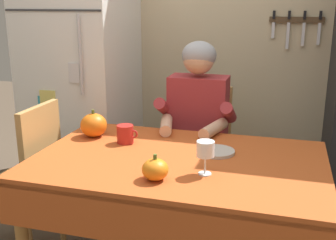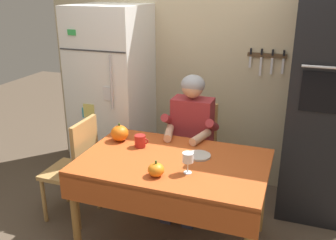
{
  "view_description": "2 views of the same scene",
  "coord_description": "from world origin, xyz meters",
  "px_view_note": "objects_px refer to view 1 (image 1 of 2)",
  "views": [
    {
      "loc": [
        0.47,
        -1.73,
        1.47
      ],
      "look_at": [
        -0.07,
        0.15,
        0.91
      ],
      "focal_mm": 44.49,
      "sensor_mm": 36.0,
      "label": 1
    },
    {
      "loc": [
        0.82,
        -2.31,
        1.99
      ],
      "look_at": [
        -0.07,
        0.17,
        1.02
      ],
      "focal_mm": 40.2,
      "sensor_mm": 36.0,
      "label": 2
    }
  ],
  "objects_px": {
    "pumpkin_medium": "(155,169)",
    "serving_tray": "(216,152)",
    "coffee_mug": "(125,134)",
    "refrigerator": "(82,83)",
    "chair_behind_person": "(201,149)",
    "seated_person": "(196,125)",
    "wine_glass": "(205,150)",
    "chair_left_side": "(28,176)",
    "pumpkin_large": "(94,125)",
    "dining_table": "(177,176)"
  },
  "relations": [
    {
      "from": "chair_behind_person",
      "to": "coffee_mug",
      "type": "relative_size",
      "value": 7.96
    },
    {
      "from": "pumpkin_large",
      "to": "dining_table",
      "type": "bearing_deg",
      "value": -21.8
    },
    {
      "from": "coffee_mug",
      "to": "pumpkin_large",
      "type": "distance_m",
      "value": 0.22
    },
    {
      "from": "chair_left_side",
      "to": "coffee_mug",
      "type": "height_order",
      "value": "chair_left_side"
    },
    {
      "from": "coffee_mug",
      "to": "pumpkin_medium",
      "type": "relative_size",
      "value": 1.01
    },
    {
      "from": "pumpkin_medium",
      "to": "wine_glass",
      "type": "bearing_deg",
      "value": 30.74
    },
    {
      "from": "chair_behind_person",
      "to": "serving_tray",
      "type": "distance_m",
      "value": 0.72
    },
    {
      "from": "refrigerator",
      "to": "pumpkin_large",
      "type": "height_order",
      "value": "refrigerator"
    },
    {
      "from": "pumpkin_medium",
      "to": "refrigerator",
      "type": "bearing_deg",
      "value": 129.0
    },
    {
      "from": "chair_left_side",
      "to": "wine_glass",
      "type": "xyz_separation_m",
      "value": [
        1.06,
        -0.22,
        0.34
      ]
    },
    {
      "from": "chair_behind_person",
      "to": "dining_table",
      "type": "bearing_deg",
      "value": -86.98
    },
    {
      "from": "coffee_mug",
      "to": "pumpkin_large",
      "type": "bearing_deg",
      "value": 165.34
    },
    {
      "from": "coffee_mug",
      "to": "chair_left_side",
      "type": "bearing_deg",
      "value": -172.1
    },
    {
      "from": "coffee_mug",
      "to": "pumpkin_large",
      "type": "xyz_separation_m",
      "value": [
        -0.21,
        0.06,
        0.02
      ]
    },
    {
      "from": "refrigerator",
      "to": "coffee_mug",
      "type": "xyz_separation_m",
      "value": [
        0.62,
        -0.72,
        -0.11
      ]
    },
    {
      "from": "dining_table",
      "to": "coffee_mug",
      "type": "relative_size",
      "value": 11.98
    },
    {
      "from": "wine_glass",
      "to": "serving_tray",
      "type": "xyz_separation_m",
      "value": [
        0.0,
        0.28,
        -0.11
      ]
    },
    {
      "from": "pumpkin_medium",
      "to": "serving_tray",
      "type": "relative_size",
      "value": 0.63
    },
    {
      "from": "seated_person",
      "to": "wine_glass",
      "type": "height_order",
      "value": "seated_person"
    },
    {
      "from": "chair_left_side",
      "to": "chair_behind_person",
      "type": "bearing_deg",
      "value": 39.61
    },
    {
      "from": "refrigerator",
      "to": "chair_behind_person",
      "type": "xyz_separation_m",
      "value": [
        0.91,
        -0.09,
        -0.39
      ]
    },
    {
      "from": "serving_tray",
      "to": "coffee_mug",
      "type": "bearing_deg",
      "value": 177.65
    },
    {
      "from": "dining_table",
      "to": "serving_tray",
      "type": "height_order",
      "value": "serving_tray"
    },
    {
      "from": "pumpkin_medium",
      "to": "pumpkin_large",
      "type": "bearing_deg",
      "value": 137.43
    },
    {
      "from": "chair_behind_person",
      "to": "pumpkin_large",
      "type": "relative_size",
      "value": 6.02
    },
    {
      "from": "seated_person",
      "to": "refrigerator",
      "type": "bearing_deg",
      "value": 162.9
    },
    {
      "from": "refrigerator",
      "to": "chair_behind_person",
      "type": "height_order",
      "value": "refrigerator"
    },
    {
      "from": "pumpkin_large",
      "to": "serving_tray",
      "type": "distance_m",
      "value": 0.71
    },
    {
      "from": "refrigerator",
      "to": "dining_table",
      "type": "relative_size",
      "value": 1.29
    },
    {
      "from": "refrigerator",
      "to": "chair_behind_person",
      "type": "distance_m",
      "value": 0.99
    },
    {
      "from": "seated_person",
      "to": "pumpkin_medium",
      "type": "xyz_separation_m",
      "value": [
        0.01,
        -0.86,
        0.05
      ]
    },
    {
      "from": "dining_table",
      "to": "serving_tray",
      "type": "bearing_deg",
      "value": 40.38
    },
    {
      "from": "pumpkin_medium",
      "to": "serving_tray",
      "type": "height_order",
      "value": "pumpkin_medium"
    },
    {
      "from": "chair_behind_person",
      "to": "serving_tray",
      "type": "relative_size",
      "value": 5.08
    },
    {
      "from": "pumpkin_medium",
      "to": "serving_tray",
      "type": "bearing_deg",
      "value": 63.65
    },
    {
      "from": "seated_person",
      "to": "coffee_mug",
      "type": "xyz_separation_m",
      "value": [
        -0.29,
        -0.44,
        0.05
      ]
    },
    {
      "from": "chair_left_side",
      "to": "pumpkin_large",
      "type": "height_order",
      "value": "chair_left_side"
    },
    {
      "from": "dining_table",
      "to": "chair_left_side",
      "type": "relative_size",
      "value": 1.51
    },
    {
      "from": "chair_behind_person",
      "to": "seated_person",
      "type": "distance_m",
      "value": 0.29
    },
    {
      "from": "seated_person",
      "to": "serving_tray",
      "type": "distance_m",
      "value": 0.51
    },
    {
      "from": "coffee_mug",
      "to": "serving_tray",
      "type": "height_order",
      "value": "coffee_mug"
    },
    {
      "from": "refrigerator",
      "to": "serving_tray",
      "type": "xyz_separation_m",
      "value": [
        1.12,
        -0.74,
        -0.15
      ]
    },
    {
      "from": "pumpkin_large",
      "to": "refrigerator",
      "type": "bearing_deg",
      "value": 121.51
    },
    {
      "from": "pumpkin_large",
      "to": "coffee_mug",
      "type": "bearing_deg",
      "value": -14.66
    },
    {
      "from": "coffee_mug",
      "to": "refrigerator",
      "type": "bearing_deg",
      "value": 130.68
    },
    {
      "from": "refrigerator",
      "to": "seated_person",
      "type": "height_order",
      "value": "refrigerator"
    },
    {
      "from": "coffee_mug",
      "to": "serving_tray",
      "type": "distance_m",
      "value": 0.5
    },
    {
      "from": "chair_behind_person",
      "to": "coffee_mug",
      "type": "distance_m",
      "value": 0.75
    },
    {
      "from": "seated_person",
      "to": "coffee_mug",
      "type": "distance_m",
      "value": 0.53
    },
    {
      "from": "wine_glass",
      "to": "serving_tray",
      "type": "height_order",
      "value": "wine_glass"
    }
  ]
}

